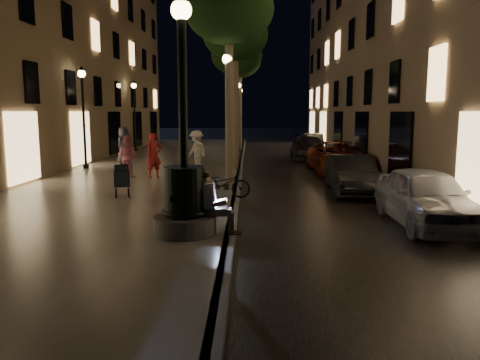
{
  "coord_description": "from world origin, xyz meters",
  "views": [
    {
      "loc": [
        0.42,
        -8.15,
        2.9
      ],
      "look_at": [
        0.21,
        3.0,
        1.26
      ],
      "focal_mm": 35.0,
      "sensor_mm": 36.0,
      "label": 1
    }
  ],
  "objects_px": {
    "car_second": "(352,175)",
    "lamp_left_c": "(134,107)",
    "pedestrian_white": "(197,151)",
    "car_rear": "(308,147)",
    "pedestrian_blue": "(128,150)",
    "seated_man_laptop": "(212,201)",
    "tree_near": "(229,10)",
    "stroller": "(122,178)",
    "car_fifth": "(313,143)",
    "lamp_curb_b": "(235,105)",
    "lamp_left_b": "(83,104)",
    "car_front": "(426,197)",
    "bicycle": "(222,184)",
    "lamp_curb_d": "(240,108)",
    "car_third": "(340,158)",
    "tree_third": "(237,56)",
    "pedestrian_red": "(154,155)",
    "pedestrian_dark": "(124,145)",
    "lamp_curb_a": "(228,102)",
    "pedestrian_pink": "(127,156)",
    "tree_second": "(236,36)",
    "lamp_curb_c": "(238,107)"
  },
  "relations": [
    {
      "from": "lamp_curb_d",
      "to": "pedestrian_dark",
      "type": "height_order",
      "value": "lamp_curb_d"
    },
    {
      "from": "car_second",
      "to": "lamp_left_c",
      "type": "bearing_deg",
      "value": 128.61
    },
    {
      "from": "car_rear",
      "to": "pedestrian_red",
      "type": "xyz_separation_m",
      "value": [
        -7.5,
        -9.78,
        0.39
      ]
    },
    {
      "from": "lamp_curb_d",
      "to": "car_third",
      "type": "bearing_deg",
      "value": -74.64
    },
    {
      "from": "pedestrian_blue",
      "to": "lamp_curb_a",
      "type": "bearing_deg",
      "value": 32.32
    },
    {
      "from": "lamp_left_b",
      "to": "tree_third",
      "type": "bearing_deg",
      "value": 40.2
    },
    {
      "from": "stroller",
      "to": "car_fifth",
      "type": "bearing_deg",
      "value": 50.04
    },
    {
      "from": "tree_third",
      "to": "car_front",
      "type": "bearing_deg",
      "value": -72.22
    },
    {
      "from": "car_front",
      "to": "seated_man_laptop",
      "type": "bearing_deg",
      "value": -162.34
    },
    {
      "from": "lamp_left_c",
      "to": "car_second",
      "type": "xyz_separation_m",
      "value": [
        11.48,
        -15.66,
        -2.56
      ]
    },
    {
      "from": "car_rear",
      "to": "pedestrian_blue",
      "type": "bearing_deg",
      "value": -146.47
    },
    {
      "from": "car_second",
      "to": "bicycle",
      "type": "relative_size",
      "value": 2.35
    },
    {
      "from": "tree_near",
      "to": "stroller",
      "type": "bearing_deg",
      "value": -157.2
    },
    {
      "from": "lamp_left_c",
      "to": "car_fifth",
      "type": "xyz_separation_m",
      "value": [
        12.54,
        2.03,
        -2.58
      ]
    },
    {
      "from": "lamp_curb_a",
      "to": "pedestrian_dark",
      "type": "relative_size",
      "value": 2.51
    },
    {
      "from": "pedestrian_red",
      "to": "car_rear",
      "type": "bearing_deg",
      "value": 16.72
    },
    {
      "from": "car_front",
      "to": "car_third",
      "type": "xyz_separation_m",
      "value": [
        -0.24,
        10.15,
        0.01
      ]
    },
    {
      "from": "pedestrian_white",
      "to": "tree_near",
      "type": "bearing_deg",
      "value": 53.49
    },
    {
      "from": "car_fifth",
      "to": "pedestrian_blue",
      "type": "xyz_separation_m",
      "value": [
        -10.69,
        -11.3,
        0.38
      ]
    },
    {
      "from": "lamp_left_c",
      "to": "car_third",
      "type": "bearing_deg",
      "value": -40.13
    },
    {
      "from": "tree_near",
      "to": "stroller",
      "type": "distance_m",
      "value": 6.58
    },
    {
      "from": "stroller",
      "to": "pedestrian_blue",
      "type": "relative_size",
      "value": 0.7
    },
    {
      "from": "lamp_left_b",
      "to": "pedestrian_pink",
      "type": "distance_m",
      "value": 4.69
    },
    {
      "from": "lamp_curb_b",
      "to": "lamp_left_c",
      "type": "relative_size",
      "value": 1.0
    },
    {
      "from": "car_front",
      "to": "pedestrian_dark",
      "type": "height_order",
      "value": "pedestrian_dark"
    },
    {
      "from": "tree_third",
      "to": "lamp_curb_b",
      "type": "bearing_deg",
      "value": -90.0
    },
    {
      "from": "seated_man_laptop",
      "to": "car_third",
      "type": "xyz_separation_m",
      "value": [
        5.09,
        11.8,
        -0.17
      ]
    },
    {
      "from": "lamp_curb_a",
      "to": "tree_third",
      "type": "bearing_deg",
      "value": 90.0
    },
    {
      "from": "lamp_curb_c",
      "to": "pedestrian_red",
      "type": "bearing_deg",
      "value": -103.47
    },
    {
      "from": "tree_third",
      "to": "lamp_left_c",
      "type": "distance_m",
      "value": 8.65
    },
    {
      "from": "stroller",
      "to": "tree_second",
      "type": "bearing_deg",
      "value": 49.45
    },
    {
      "from": "seated_man_laptop",
      "to": "car_rear",
      "type": "distance_m",
      "value": 19.12
    },
    {
      "from": "stroller",
      "to": "pedestrian_pink",
      "type": "distance_m",
      "value": 4.47
    },
    {
      "from": "lamp_left_b",
      "to": "car_front",
      "type": "distance_m",
      "value": 16.3
    },
    {
      "from": "tree_second",
      "to": "lamp_curb_a",
      "type": "relative_size",
      "value": 1.54
    },
    {
      "from": "tree_second",
      "to": "car_third",
      "type": "xyz_separation_m",
      "value": [
        4.9,
        -0.2,
        -5.58
      ]
    },
    {
      "from": "stroller",
      "to": "pedestrian_red",
      "type": "distance_m",
      "value": 4.26
    },
    {
      "from": "car_rear",
      "to": "car_fifth",
      "type": "distance_m",
      "value": 5.54
    },
    {
      "from": "lamp_curb_c",
      "to": "pedestrian_blue",
      "type": "bearing_deg",
      "value": -119.55
    },
    {
      "from": "tree_third",
      "to": "tree_near",
      "type": "bearing_deg",
      "value": -89.76
    },
    {
      "from": "lamp_curb_b",
      "to": "lamp_curb_d",
      "type": "bearing_deg",
      "value": 90.0
    },
    {
      "from": "tree_second",
      "to": "car_fifth",
      "type": "height_order",
      "value": "tree_second"
    },
    {
      "from": "lamp_curb_c",
      "to": "pedestrian_pink",
      "type": "height_order",
      "value": "lamp_curb_c"
    },
    {
      "from": "tree_second",
      "to": "lamp_curb_b",
      "type": "height_order",
      "value": "tree_second"
    },
    {
      "from": "car_fifth",
      "to": "pedestrian_pink",
      "type": "relative_size",
      "value": 2.3
    },
    {
      "from": "pedestrian_white",
      "to": "car_second",
      "type": "bearing_deg",
      "value": 86.42
    },
    {
      "from": "pedestrian_white",
      "to": "car_rear",
      "type": "bearing_deg",
      "value": 176.07
    },
    {
      "from": "lamp_curb_b",
      "to": "pedestrian_pink",
      "type": "bearing_deg",
      "value": -130.28
    },
    {
      "from": "car_rear",
      "to": "bicycle",
      "type": "bearing_deg",
      "value": -105.17
    },
    {
      "from": "lamp_curb_b",
      "to": "lamp_left_b",
      "type": "relative_size",
      "value": 1.0
    }
  ]
}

